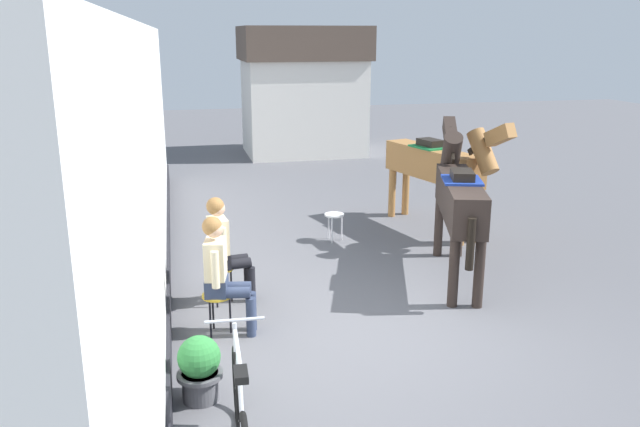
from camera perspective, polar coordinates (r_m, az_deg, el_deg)
ground_plane at (r=10.49m, az=-0.05°, el=-2.81°), size 40.00×40.00×0.00m
pub_facade_wall at (r=8.41m, az=-14.91°, el=2.86°), size 0.34×14.00×3.40m
distant_cottage at (r=18.37m, az=-1.51°, el=10.89°), size 3.40×2.60×3.50m
seated_visitor_near at (r=7.31m, az=-8.67°, el=-4.91°), size 0.61×0.48×1.39m
seated_visitor_far at (r=8.15m, az=-8.49°, el=-2.72°), size 0.61×0.49×1.39m
saddled_horse_near at (r=9.08m, az=12.12°, el=1.51°), size 1.17×2.90×2.06m
saddled_horse_far at (r=11.19m, az=10.34°, el=4.24°), size 1.09×2.92×2.06m
flower_planter_near at (r=6.25m, az=-10.57°, el=-13.19°), size 0.43×0.43×0.64m
leaning_bicycle at (r=5.40m, az=-7.01°, el=-17.27°), size 0.50×1.76×1.02m
spare_stool_white at (r=10.61m, az=1.26°, el=-0.34°), size 0.32×0.32×0.46m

